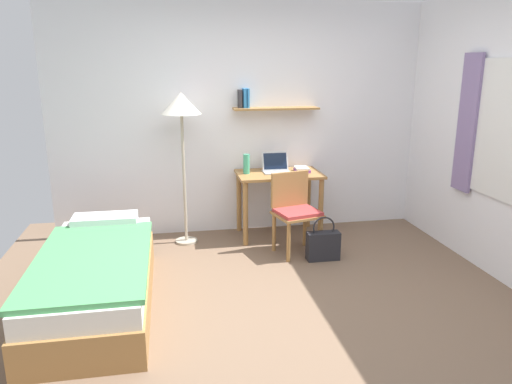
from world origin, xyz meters
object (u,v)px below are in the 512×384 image
at_px(laptop, 276,167).
at_px(desk, 279,185).
at_px(handbag, 323,245).
at_px(standing_lamp, 181,111).
at_px(book_stack, 302,169).
at_px(water_bottle, 246,164).
at_px(desk_chair, 295,209).
at_px(bed, 97,278).

bearing_deg(laptop, desk, -72.10).
bearing_deg(laptop, handbag, -70.46).
bearing_deg(desk, handbag, -70.32).
distance_m(standing_lamp, book_stack, 1.48).
bearing_deg(handbag, water_bottle, 128.55).
height_order(desk, desk_chair, desk_chair).
xyz_separation_m(standing_lamp, laptop, (1.03, 0.10, -0.65)).
height_order(desk, handbag, desk).
bearing_deg(desk, book_stack, 2.56).
relative_size(desk, book_stack, 4.40).
height_order(laptop, handbag, laptop).
bearing_deg(desk_chair, laptop, 97.29).
bearing_deg(desk, laptop, 107.90).
relative_size(desk, laptop, 3.11).
relative_size(bed, desk, 2.06).
height_order(bed, laptop, laptop).
xyz_separation_m(desk, laptop, (-0.02, 0.07, 0.20)).
bearing_deg(handbag, bed, -164.31).
bearing_deg(water_bottle, desk_chair, -52.39).
distance_m(bed, standing_lamp, 1.95).
distance_m(bed, desk, 2.31).
height_order(bed, standing_lamp, standing_lamp).
bearing_deg(desk_chair, desk, 95.83).
bearing_deg(standing_lamp, bed, -119.84).
bearing_deg(bed, handbag, 15.69).
xyz_separation_m(water_bottle, book_stack, (0.63, -0.01, -0.08)).
bearing_deg(water_bottle, desk, -4.18).
height_order(bed, desk, desk).
relative_size(standing_lamp, laptop, 5.40).
distance_m(standing_lamp, water_bottle, 0.91).
relative_size(bed, water_bottle, 8.80).
relative_size(water_bottle, book_stack, 1.03).
bearing_deg(book_stack, desk_chair, -112.06).
relative_size(desk_chair, handbag, 1.84).
height_order(desk_chair, laptop, laptop).
xyz_separation_m(desk_chair, laptop, (-0.07, 0.58, 0.32)).
height_order(desk, book_stack, book_stack).
bearing_deg(water_bottle, bed, -136.14).
height_order(bed, book_stack, book_stack).
distance_m(desk_chair, water_bottle, 0.78).
distance_m(standing_lamp, laptop, 1.22).
bearing_deg(book_stack, bed, -146.45).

